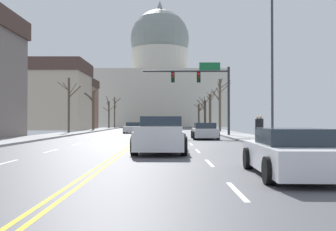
{
  "coord_description": "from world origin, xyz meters",
  "views": [
    {
      "loc": [
        2.09,
        -21.6,
        1.46
      ],
      "look_at": [
        2.29,
        32.7,
        2.16
      ],
      "focal_mm": 40.96,
      "sensor_mm": 36.0,
      "label": 1
    }
  ],
  "objects_px": {
    "sedan_oncoming_00": "(132,128)",
    "pedestrian_01": "(256,126)",
    "sedan_near_00": "(203,131)",
    "sedan_near_03": "(289,154)",
    "sedan_near_01": "(160,135)",
    "pedestrian_00": "(259,126)",
    "street_lamp_right": "(265,54)",
    "sedan_oncoming_01": "(141,126)",
    "signal_gantry": "(203,83)",
    "pickup_truck_near_02": "(160,136)"
  },
  "relations": [
    {
      "from": "sedan_oncoming_00",
      "to": "pedestrian_01",
      "type": "bearing_deg",
      "value": -56.48
    },
    {
      "from": "sedan_near_00",
      "to": "pedestrian_01",
      "type": "height_order",
      "value": "pedestrian_01"
    },
    {
      "from": "sedan_oncoming_00",
      "to": "pedestrian_01",
      "type": "height_order",
      "value": "pedestrian_01"
    },
    {
      "from": "pedestrian_01",
      "to": "sedan_near_03",
      "type": "bearing_deg",
      "value": -100.59
    },
    {
      "from": "sedan_near_01",
      "to": "pedestrian_00",
      "type": "xyz_separation_m",
      "value": [
        6.62,
        1.29,
        0.51
      ]
    },
    {
      "from": "street_lamp_right",
      "to": "pedestrian_01",
      "type": "distance_m",
      "value": 7.49
    },
    {
      "from": "sedan_near_03",
      "to": "sedan_oncoming_00",
      "type": "xyz_separation_m",
      "value": [
        -7.26,
        34.55,
        -0.01
      ]
    },
    {
      "from": "sedan_oncoming_01",
      "to": "pedestrian_00",
      "type": "xyz_separation_m",
      "value": [
        10.04,
        -32.31,
        0.49
      ]
    },
    {
      "from": "street_lamp_right",
      "to": "sedan_oncoming_01",
      "type": "relative_size",
      "value": 1.99
    },
    {
      "from": "signal_gantry",
      "to": "pedestrian_01",
      "type": "height_order",
      "value": "signal_gantry"
    },
    {
      "from": "pedestrian_01",
      "to": "signal_gantry",
      "type": "bearing_deg",
      "value": 118.41
    },
    {
      "from": "sedan_oncoming_01",
      "to": "pedestrian_01",
      "type": "bearing_deg",
      "value": -70.4
    },
    {
      "from": "pedestrian_01",
      "to": "sedan_oncoming_01",
      "type": "bearing_deg",
      "value": 109.6
    },
    {
      "from": "pedestrian_00",
      "to": "pedestrian_01",
      "type": "xyz_separation_m",
      "value": [
        0.45,
        2.87,
        -0.01
      ]
    },
    {
      "from": "signal_gantry",
      "to": "sedan_near_01",
      "type": "height_order",
      "value": "signal_gantry"
    },
    {
      "from": "signal_gantry",
      "to": "sedan_near_00",
      "type": "distance_m",
      "value": 6.14
    },
    {
      "from": "street_lamp_right",
      "to": "sedan_near_00",
      "type": "height_order",
      "value": "street_lamp_right"
    },
    {
      "from": "street_lamp_right",
      "to": "signal_gantry",
      "type": "bearing_deg",
      "value": 101.65
    },
    {
      "from": "signal_gantry",
      "to": "pedestrian_00",
      "type": "distance_m",
      "value": 10.29
    },
    {
      "from": "signal_gantry",
      "to": "sedan_near_01",
      "type": "xyz_separation_m",
      "value": [
        -3.69,
        -10.41,
        -4.27
      ]
    },
    {
      "from": "sedan_oncoming_01",
      "to": "pedestrian_00",
      "type": "height_order",
      "value": "pedestrian_00"
    },
    {
      "from": "sedan_near_03",
      "to": "pedestrian_00",
      "type": "distance_m",
      "value": 15.83
    },
    {
      "from": "sedan_near_00",
      "to": "sedan_near_01",
      "type": "bearing_deg",
      "value": -119.07
    },
    {
      "from": "street_lamp_right",
      "to": "pedestrian_00",
      "type": "distance_m",
      "value": 5.39
    },
    {
      "from": "signal_gantry",
      "to": "sedan_near_03",
      "type": "bearing_deg",
      "value": -90.14
    },
    {
      "from": "sedan_near_03",
      "to": "sedan_oncoming_01",
      "type": "relative_size",
      "value": 1.02
    },
    {
      "from": "signal_gantry",
      "to": "pedestrian_00",
      "type": "xyz_separation_m",
      "value": [
        2.93,
        -9.12,
        -3.76
      ]
    },
    {
      "from": "pickup_truck_near_02",
      "to": "signal_gantry",
      "type": "bearing_deg",
      "value": 78.11
    },
    {
      "from": "sedan_near_00",
      "to": "pickup_truck_near_02",
      "type": "distance_m",
      "value": 13.04
    },
    {
      "from": "sedan_near_01",
      "to": "sedan_oncoming_00",
      "type": "xyz_separation_m",
      "value": [
        -3.63,
        20.31,
        0.03
      ]
    },
    {
      "from": "sedan_near_01",
      "to": "sedan_oncoming_01",
      "type": "height_order",
      "value": "sedan_oncoming_01"
    },
    {
      "from": "sedan_oncoming_00",
      "to": "sedan_oncoming_01",
      "type": "bearing_deg",
      "value": 89.08
    },
    {
      "from": "signal_gantry",
      "to": "pedestrian_00",
      "type": "height_order",
      "value": "signal_gantry"
    },
    {
      "from": "pickup_truck_near_02",
      "to": "sedan_near_03",
      "type": "relative_size",
      "value": 1.2
    },
    {
      "from": "street_lamp_right",
      "to": "pickup_truck_near_02",
      "type": "bearing_deg",
      "value": -141.99
    },
    {
      "from": "street_lamp_right",
      "to": "sedan_near_03",
      "type": "height_order",
      "value": "street_lamp_right"
    },
    {
      "from": "signal_gantry",
      "to": "street_lamp_right",
      "type": "height_order",
      "value": "street_lamp_right"
    },
    {
      "from": "pickup_truck_near_02",
      "to": "sedan_oncoming_01",
      "type": "bearing_deg",
      "value": 94.97
    },
    {
      "from": "sedan_near_01",
      "to": "pickup_truck_near_02",
      "type": "xyz_separation_m",
      "value": [
        0.09,
        -6.68,
        0.19
      ]
    },
    {
      "from": "sedan_oncoming_01",
      "to": "pedestrian_01",
      "type": "distance_m",
      "value": 31.26
    },
    {
      "from": "sedan_near_00",
      "to": "sedan_oncoming_00",
      "type": "height_order",
      "value": "sedan_near_00"
    },
    {
      "from": "sedan_near_00",
      "to": "pickup_truck_near_02",
      "type": "height_order",
      "value": "pickup_truck_near_02"
    },
    {
      "from": "pickup_truck_near_02",
      "to": "sedan_near_03",
      "type": "bearing_deg",
      "value": -64.92
    },
    {
      "from": "sedan_near_00",
      "to": "sedan_near_03",
      "type": "distance_m",
      "value": 20.2
    },
    {
      "from": "sedan_near_00",
      "to": "sedan_near_03",
      "type": "bearing_deg",
      "value": -89.1
    },
    {
      "from": "street_lamp_right",
      "to": "pedestrian_01",
      "type": "height_order",
      "value": "street_lamp_right"
    },
    {
      "from": "street_lamp_right",
      "to": "sedan_oncoming_01",
      "type": "distance_m",
      "value": 37.09
    },
    {
      "from": "sedan_oncoming_00",
      "to": "pedestrian_00",
      "type": "height_order",
      "value": "pedestrian_00"
    },
    {
      "from": "pedestrian_01",
      "to": "sedan_near_00",
      "type": "bearing_deg",
      "value": 154.49
    },
    {
      "from": "sedan_near_03",
      "to": "sedan_oncoming_00",
      "type": "height_order",
      "value": "sedan_near_03"
    }
  ]
}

